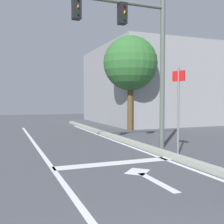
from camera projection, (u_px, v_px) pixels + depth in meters
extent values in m
cube|color=silver|center=(52.00, 167.00, 6.66)|extent=(0.12, 20.00, 0.01)
cube|color=silver|center=(161.00, 158.00, 7.76)|extent=(0.12, 20.00, 0.01)
cube|color=silver|center=(115.00, 163.00, 7.11)|extent=(3.16, 0.40, 0.01)
cube|color=silver|center=(157.00, 182.00, 5.49)|extent=(0.16, 1.40, 0.01)
cube|color=silver|center=(138.00, 172.00, 6.28)|extent=(0.71, 0.71, 0.01)
cube|color=#9EA196|center=(168.00, 155.00, 7.85)|extent=(0.24, 24.00, 0.14)
cylinder|color=#535D54|center=(162.00, 73.00, 9.23)|extent=(0.16, 0.16, 5.01)
cube|color=black|center=(122.00, 14.00, 8.62)|extent=(0.24, 0.28, 0.64)
cylinder|color=#3A0605|center=(124.00, 6.00, 8.47)|extent=(0.02, 0.10, 0.10)
cylinder|color=yellow|center=(124.00, 12.00, 8.48)|extent=(0.02, 0.10, 0.10)
cylinder|color=black|center=(124.00, 19.00, 8.49)|extent=(0.02, 0.10, 0.10)
cube|color=black|center=(76.00, 8.00, 8.09)|extent=(0.24, 0.28, 0.64)
cylinder|color=yellow|center=(78.00, 7.00, 7.95)|extent=(0.02, 0.10, 0.10)
cylinder|color=black|center=(78.00, 14.00, 7.96)|extent=(0.02, 0.10, 0.10)
cylinder|color=slate|center=(178.00, 112.00, 8.04)|extent=(0.06, 0.06, 2.55)
cube|color=red|center=(179.00, 76.00, 8.00)|extent=(0.15, 0.43, 0.30)
cylinder|color=brown|center=(130.00, 105.00, 14.74)|extent=(0.31, 0.31, 2.68)
sphere|color=#30672F|center=(130.00, 63.00, 14.64)|extent=(2.85, 2.85, 2.85)
cube|color=gray|center=(185.00, 87.00, 21.22)|extent=(13.45, 8.75, 5.21)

